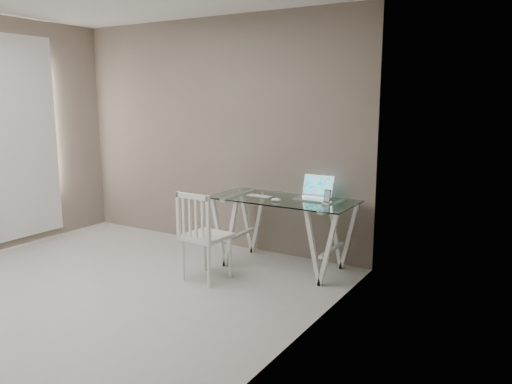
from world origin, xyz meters
TOP-DOWN VIEW (x-y plane):
  - room at (-0.06, 0.02)m, footprint 4.50×4.52m
  - desk at (1.16, 1.84)m, footprint 1.50×0.70m
  - chair at (0.67, 1.07)m, footprint 0.43×0.43m
  - laptop at (1.43, 2.01)m, footprint 0.34×0.31m
  - keyboard at (0.89, 1.81)m, footprint 0.28×0.12m
  - mouse at (1.16, 1.68)m, footprint 0.10×0.06m
  - phone_dock at (1.65, 1.82)m, footprint 0.08×0.08m

SIDE VIEW (x-z plane):
  - desk at x=1.16m, z-range 0.01..0.76m
  - chair at x=0.67m, z-range 0.05..0.94m
  - keyboard at x=0.89m, z-range 0.75..0.75m
  - mouse at x=1.16m, z-range 0.75..0.78m
  - phone_dock at x=1.65m, z-range 0.71..0.86m
  - laptop at x=1.43m, z-range 0.69..0.92m
  - room at x=-0.06m, z-range 0.36..3.07m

